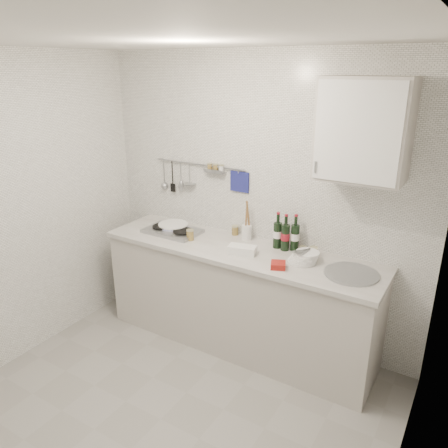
# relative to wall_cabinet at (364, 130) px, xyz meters

# --- Properties ---
(floor) EXTENTS (3.00, 3.00, 0.00)m
(floor) POSITION_rel_wall_cabinet_xyz_m (-0.90, -1.22, -1.95)
(floor) COLOR gray
(floor) RESTS_ON ground
(ceiling) EXTENTS (3.00, 3.00, 0.00)m
(ceiling) POSITION_rel_wall_cabinet_xyz_m (-0.90, -1.22, 0.55)
(ceiling) COLOR silver
(ceiling) RESTS_ON back_wall
(back_wall) EXTENTS (3.00, 0.02, 2.50)m
(back_wall) POSITION_rel_wall_cabinet_xyz_m (-0.90, 0.18, -0.70)
(back_wall) COLOR silver
(back_wall) RESTS_ON floor
(wall_left) EXTENTS (0.02, 2.80, 2.50)m
(wall_left) POSITION_rel_wall_cabinet_xyz_m (-2.40, -1.22, -0.70)
(wall_left) COLOR silver
(wall_left) RESTS_ON floor
(wall_right) EXTENTS (0.02, 2.80, 2.50)m
(wall_right) POSITION_rel_wall_cabinet_xyz_m (0.60, -1.22, -0.70)
(wall_right) COLOR silver
(wall_right) RESTS_ON floor
(counter) EXTENTS (2.44, 0.64, 0.96)m
(counter) POSITION_rel_wall_cabinet_xyz_m (-0.89, -0.12, -1.52)
(counter) COLOR #B0AAA2
(counter) RESTS_ON floor
(wall_rail) EXTENTS (0.98, 0.09, 0.34)m
(wall_rail) POSITION_rel_wall_cabinet_xyz_m (-1.50, 0.15, -0.52)
(wall_rail) COLOR #93969B
(wall_rail) RESTS_ON back_wall
(wall_cabinet) EXTENTS (0.60, 0.38, 0.70)m
(wall_cabinet) POSITION_rel_wall_cabinet_xyz_m (0.00, 0.00, 0.00)
(wall_cabinet) COLOR #B0AAA2
(wall_cabinet) RESTS_ON back_wall
(plate_stack_hob) EXTENTS (0.31, 0.30, 0.05)m
(plate_stack_hob) POSITION_rel_wall_cabinet_xyz_m (-1.66, -0.05, -1.00)
(plate_stack_hob) COLOR #535CBC
(plate_stack_hob) RESTS_ON counter
(plate_stack_sink) EXTENTS (0.24, 0.23, 0.09)m
(plate_stack_sink) POSITION_rel_wall_cabinet_xyz_m (-0.33, -0.09, -0.99)
(plate_stack_sink) COLOR white
(plate_stack_sink) RESTS_ON counter
(wine_bottles) EXTENTS (0.22, 0.11, 0.31)m
(wine_bottles) POSITION_rel_wall_cabinet_xyz_m (-0.56, 0.06, -0.87)
(wine_bottles) COLOR black
(wine_bottles) RESTS_ON counter
(butter_dish) EXTENTS (0.25, 0.16, 0.07)m
(butter_dish) POSITION_rel_wall_cabinet_xyz_m (-0.82, -0.21, -1.00)
(butter_dish) COLOR white
(butter_dish) RESTS_ON counter
(strawberry_punnet) EXTENTS (0.14, 0.14, 0.05)m
(strawberry_punnet) POSITION_rel_wall_cabinet_xyz_m (-0.46, -0.30, -1.01)
(strawberry_punnet) COLOR #AE2713
(strawberry_punnet) RESTS_ON counter
(utensil_crock) EXTENTS (0.09, 0.09, 0.36)m
(utensil_crock) POSITION_rel_wall_cabinet_xyz_m (-0.94, 0.09, -0.95)
(utensil_crock) COLOR white
(utensil_crock) RESTS_ON counter
(jar_a) EXTENTS (0.06, 0.06, 0.09)m
(jar_a) POSITION_rel_wall_cabinet_xyz_m (-1.08, 0.13, -0.99)
(jar_a) COLOR olive
(jar_a) RESTS_ON counter
(jar_b) EXTENTS (0.06, 0.06, 0.08)m
(jar_b) POSITION_rel_wall_cabinet_xyz_m (-0.31, 0.06, -0.99)
(jar_b) COLOR olive
(jar_b) RESTS_ON counter
(jar_c) EXTENTS (0.06, 0.06, 0.07)m
(jar_c) POSITION_rel_wall_cabinet_xyz_m (-0.39, 0.03, -0.99)
(jar_c) COLOR olive
(jar_c) RESTS_ON counter
(jar_d) EXTENTS (0.07, 0.07, 0.10)m
(jar_d) POSITION_rel_wall_cabinet_xyz_m (-1.35, -0.18, -0.98)
(jar_d) COLOR olive
(jar_d) RESTS_ON counter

